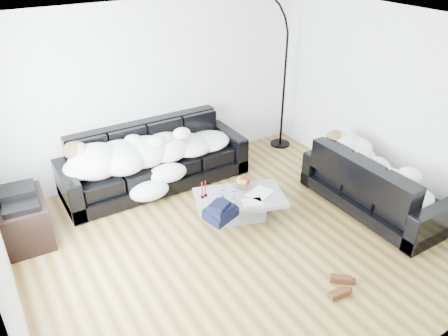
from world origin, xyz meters
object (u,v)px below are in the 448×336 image
wine_glass_a (223,191)px  candle_left (202,190)px  candle_right (205,189)px  sofa_right (375,182)px  wine_glass_b (219,199)px  floor_lamp (284,80)px  av_cabinet (24,220)px  wine_glass_c (234,193)px  coffee_table (240,207)px  sleeper_right (378,168)px  sleeper_back (155,146)px  stereo (17,197)px  shoes (340,286)px  sofa_back (154,157)px  fruit_bowl (243,182)px

wine_glass_a → candle_left: 0.28m
wine_glass_a → candle_right: (-0.20, 0.12, 0.04)m
sofa_right → wine_glass_b: bearing=69.9°
floor_lamp → candle_left: bearing=-174.6°
wine_glass_b → av_cabinet: 2.43m
wine_glass_b → wine_glass_c: size_ratio=0.93×
coffee_table → wine_glass_c: (-0.09, 0.00, 0.25)m
wine_glass_a → floor_lamp: floor_lamp is taller
sleeper_right → wine_glass_b: sleeper_right is taller
sleeper_back → av_cabinet: bearing=-169.7°
sleeper_right → stereo: (-4.23, 1.76, 0.00)m
candle_right → stereo: size_ratio=0.51×
wine_glass_a → candle_right: candle_right is taller
wine_glass_b → wine_glass_a: bearing=44.8°
sleeper_back → shoes: bearing=-75.2°
av_cabinet → wine_glass_c: bearing=-19.1°
sofa_back → candle_right: (0.22, -1.16, 0.00)m
av_cabinet → fruit_bowl: bearing=-13.8°
av_cabinet → floor_lamp: size_ratio=0.34×
sleeper_right → candle_right: (-2.09, 1.00, -0.18)m
wine_glass_a → candle_left: candle_left is taller
floor_lamp → av_cabinet: bearing=162.9°
sofa_right → av_cabinet: bearing=67.4°
candle_left → av_cabinet: bearing=159.7°
shoes → stereo: stereo is taller
coffee_table → stereo: size_ratio=2.65×
sofa_back → sleeper_back: bearing=-90.0°
wine_glass_c → stereo: bearing=157.8°
wine_glass_c → sofa_back: bearing=110.0°
wine_glass_a → wine_glass_c: 0.15m
fruit_bowl → wine_glass_c: bearing=-145.7°
coffee_table → fruit_bowl: 0.34m
floor_lamp → wine_glass_a: bearing=-169.5°
wine_glass_c → floor_lamp: size_ratio=0.07×
stereo → floor_lamp: 4.43m
sleeper_right → wine_glass_c: bearing=67.0°
wine_glass_a → coffee_table: bearing=-33.1°
fruit_bowl → sofa_back: bearing=122.1°
wine_glass_c → candle_right: bearing=140.8°
sofa_right → floor_lamp: floor_lamp is taller
candle_left → av_cabinet: 2.23m
candle_right → sofa_back: bearing=100.6°
wine_glass_c → av_cabinet: size_ratio=0.20×
sofa_right → floor_lamp: 2.38m
fruit_bowl → av_cabinet: bearing=163.1°
fruit_bowl → candle_right: candle_right is taller
sleeper_right → coffee_table: size_ratio=1.49×
candle_left → av_cabinet: size_ratio=0.28×
sleeper_back → candle_left: (0.16, -1.12, -0.20)m
fruit_bowl → wine_glass_b: size_ratio=1.45×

